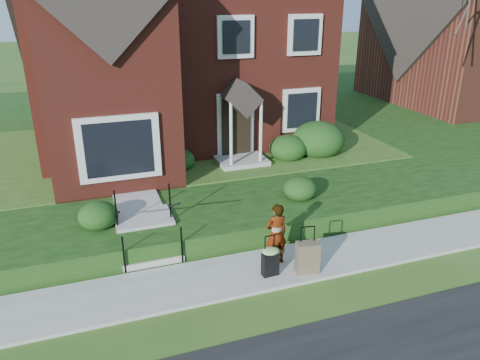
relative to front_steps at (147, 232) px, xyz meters
name	(u,v)px	position (x,y,z in m)	size (l,w,h in m)	color
ground	(270,269)	(2.50, -1.84, -0.47)	(120.00, 120.00, 0.00)	#2D5119
sidewalk	(270,268)	(2.50, -1.84, -0.43)	(60.00, 1.60, 0.08)	#9E9B93
terrace	(259,124)	(6.50, 9.06, -0.17)	(44.00, 20.00, 0.60)	#12360E
walkway	(130,180)	(0.00, 3.16, 0.16)	(1.20, 6.00, 0.06)	#9E9B93
main_house	(167,11)	(2.29, 7.76, 4.79)	(10.40, 10.20, 9.40)	maroon
front_steps	(147,232)	(0.00, 0.00, 0.00)	(1.40, 2.02, 1.50)	#9E9B93
foundation_shrubs	(256,151)	(4.08, 3.16, 0.64)	(9.60, 4.62, 1.29)	#12340F
woman	(276,234)	(2.68, -1.71, 0.35)	(0.54, 0.35, 1.48)	#999999
suitcase_black	(270,260)	(2.36, -2.14, -0.02)	(0.41, 0.34, 0.96)	black
suitcase_olive	(307,257)	(3.18, -2.31, -0.03)	(0.55, 0.37, 1.10)	brown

